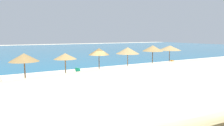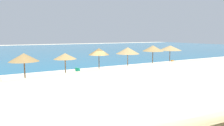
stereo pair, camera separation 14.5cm
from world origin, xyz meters
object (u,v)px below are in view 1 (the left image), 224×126
beach_umbrella_2 (65,56)px  beach_umbrella_3 (99,52)px  beach_umbrella_6 (170,48)px  lounge_chair_1 (75,76)px  lounge_chair_2 (130,72)px  lounge_chair_4 (170,66)px  beach_ball (102,83)px  beach_umbrella_5 (153,48)px  beach_umbrella_1 (24,58)px  beach_umbrella_4 (128,51)px  lounge_chair_3 (157,69)px

beach_umbrella_2 → beach_umbrella_3: beach_umbrella_3 is taller
beach_umbrella_3 → beach_umbrella_6: beach_umbrella_6 is taller
lounge_chair_1 → beach_umbrella_6: bearing=-110.5°
lounge_chair_2 → lounge_chair_4: (6.03, 0.78, 0.07)m
beach_ball → beach_umbrella_5: bearing=19.6°
beach_umbrella_1 → beach_umbrella_6: 15.84m
beach_umbrella_1 → beach_umbrella_6: bearing=2.1°
beach_umbrella_1 → beach_umbrella_4: beach_umbrella_4 is taller
lounge_chair_1 → lounge_chair_3: lounge_chair_1 is taller
beach_umbrella_1 → beach_umbrella_5: bearing=0.4°
beach_umbrella_4 → lounge_chair_1: size_ratio=1.78×
beach_umbrella_3 → lounge_chair_4: size_ratio=1.83×
beach_umbrella_3 → lounge_chair_4: beach_umbrella_3 is taller
lounge_chair_4 → beach_ball: lounge_chair_4 is taller
beach_umbrella_5 → lounge_chair_2: size_ratio=2.06×
beach_umbrella_3 → beach_umbrella_4: beach_umbrella_4 is taller
beach_umbrella_3 → lounge_chair_2: beach_umbrella_3 is taller
beach_umbrella_2 → lounge_chair_1: (0.57, -0.71, -1.67)m
lounge_chair_4 → beach_umbrella_5: bearing=97.0°
beach_umbrella_3 → lounge_chair_1: beach_umbrella_3 is taller
lounge_chair_3 → beach_umbrella_6: bearing=-60.9°
beach_umbrella_1 → lounge_chair_1: size_ratio=1.67×
lounge_chair_3 → beach_ball: (-7.50, -1.97, -0.28)m
beach_ball → beach_umbrella_4: bearing=32.9°
beach_umbrella_5 → lounge_chair_1: (-8.88, -0.21, -2.09)m
lounge_chair_1 → lounge_chair_3: bearing=-117.0°
beach_umbrella_1 → beach_umbrella_6: (15.83, 0.58, 0.22)m
beach_umbrella_1 → lounge_chair_2: size_ratio=1.85×
beach_umbrella_6 → beach_umbrella_3: bearing=-178.8°
beach_umbrella_3 → beach_umbrella_6: size_ratio=0.99×
beach_umbrella_3 → beach_umbrella_4: 3.13m
beach_umbrella_6 → lounge_chair_4: size_ratio=1.85×
beach_umbrella_3 → lounge_chair_2: size_ratio=1.97×
beach_umbrella_1 → beach_umbrella_2: 3.40m
beach_umbrella_1 → lounge_chair_3: 12.95m
beach_umbrella_5 → beach_umbrella_6: (3.04, 0.50, -0.07)m
beach_umbrella_2 → beach_umbrella_6: size_ratio=0.87×
lounge_chair_1 → beach_ball: 2.84m
beach_umbrella_3 → beach_umbrella_5: 6.29m
beach_ball → beach_umbrella_3: bearing=67.8°
beach_umbrella_1 → beach_umbrella_5: 12.80m
beach_umbrella_2 → lounge_chair_1: size_ratio=1.55×
beach_umbrella_4 → lounge_chair_2: 2.26m
beach_umbrella_6 → beach_ball: (-10.53, -3.17, -2.32)m
beach_umbrella_3 → lounge_chair_4: (8.80, -0.40, -1.94)m
beach_umbrella_5 → beach_umbrella_4: bearing=177.4°
beach_umbrella_6 → lounge_chair_4: 2.14m
beach_umbrella_4 → beach_umbrella_5: (3.15, -0.14, 0.14)m
beach_umbrella_2 → beach_umbrella_4: 6.32m
beach_umbrella_1 → beach_umbrella_3: bearing=3.4°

